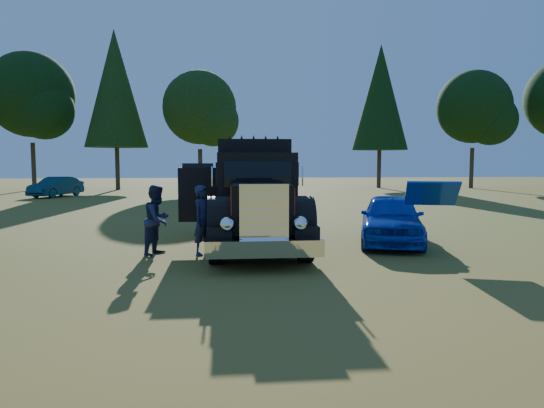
{
  "coord_description": "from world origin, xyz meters",
  "views": [
    {
      "loc": [
        -1.71,
        -11.55,
        2.37
      ],
      "look_at": [
        -0.58,
        0.85,
        1.28
      ],
      "focal_mm": 32.0,
      "sensor_mm": 36.0,
      "label": 1
    }
  ],
  "objects_px": {
    "diamond_t_truck": "(255,201)",
    "spectator_far": "(158,220)",
    "hotrod_coupe": "(391,218)",
    "distant_teal_car": "(56,187)",
    "spectator_near": "(203,220)"
  },
  "relations": [
    {
      "from": "diamond_t_truck",
      "to": "spectator_far",
      "type": "height_order",
      "value": "diamond_t_truck"
    },
    {
      "from": "hotrod_coupe",
      "to": "distant_teal_car",
      "type": "relative_size",
      "value": 1.11
    },
    {
      "from": "diamond_t_truck",
      "to": "distant_teal_car",
      "type": "bearing_deg",
      "value": 120.9
    },
    {
      "from": "hotrod_coupe",
      "to": "diamond_t_truck",
      "type": "bearing_deg",
      "value": -175.69
    },
    {
      "from": "hotrod_coupe",
      "to": "spectator_near",
      "type": "bearing_deg",
      "value": -166.99
    },
    {
      "from": "diamond_t_truck",
      "to": "distant_teal_car",
      "type": "height_order",
      "value": "diamond_t_truck"
    },
    {
      "from": "hotrod_coupe",
      "to": "distant_teal_car",
      "type": "xyz_separation_m",
      "value": [
        -16.3,
        20.28,
        -0.05
      ]
    },
    {
      "from": "diamond_t_truck",
      "to": "spectator_near",
      "type": "bearing_deg",
      "value": -145.94
    },
    {
      "from": "spectator_far",
      "to": "distant_teal_car",
      "type": "height_order",
      "value": "spectator_far"
    },
    {
      "from": "spectator_far",
      "to": "spectator_near",
      "type": "bearing_deg",
      "value": -69.44
    },
    {
      "from": "hotrod_coupe",
      "to": "distant_teal_car",
      "type": "bearing_deg",
      "value": 128.78
    },
    {
      "from": "diamond_t_truck",
      "to": "hotrod_coupe",
      "type": "bearing_deg",
      "value": 4.31
    },
    {
      "from": "spectator_near",
      "to": "spectator_far",
      "type": "bearing_deg",
      "value": 118.13
    },
    {
      "from": "spectator_far",
      "to": "distant_teal_car",
      "type": "bearing_deg",
      "value": 49.81
    },
    {
      "from": "hotrod_coupe",
      "to": "spectator_far",
      "type": "height_order",
      "value": "hotrod_coupe"
    }
  ]
}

